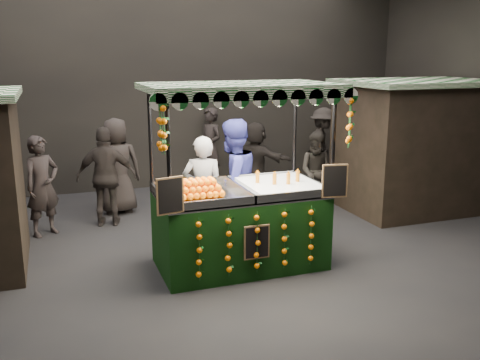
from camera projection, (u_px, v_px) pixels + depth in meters
name	position (u px, v px, depth m)	size (l,w,h in m)	color
ground	(234.00, 260.00, 8.18)	(12.00, 12.00, 0.00)	black
market_hall	(234.00, 33.00, 7.39)	(12.10, 10.10, 5.05)	black
neighbour_stall_right	(416.00, 145.00, 10.69)	(3.00, 2.20, 2.60)	black
juice_stall	(241.00, 212.00, 7.77)	(2.79, 1.64, 2.70)	black
vendor_grey	(203.00, 192.00, 8.60)	(0.78, 0.65, 1.84)	gray
vendor_blue	(232.00, 183.00, 8.65)	(1.25, 1.14, 2.09)	navy
shopper_0	(42.00, 186.00, 9.13)	(0.76, 0.70, 1.75)	#2B2323
shopper_1	(318.00, 172.00, 10.58)	(0.98, 0.92, 1.60)	black
shopper_2	(107.00, 177.00, 9.64)	(1.14, 0.66, 1.83)	#2A2422
shopper_3	(323.00, 146.00, 12.85)	(1.26, 1.37, 1.85)	#2B2623
shopper_4	(117.00, 166.00, 10.41)	(0.96, 0.65, 1.90)	black
shopper_5	(256.00, 160.00, 11.55)	(1.35, 1.53, 1.67)	black
shopper_6	(210.00, 148.00, 12.50)	(0.67, 0.80, 1.87)	black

